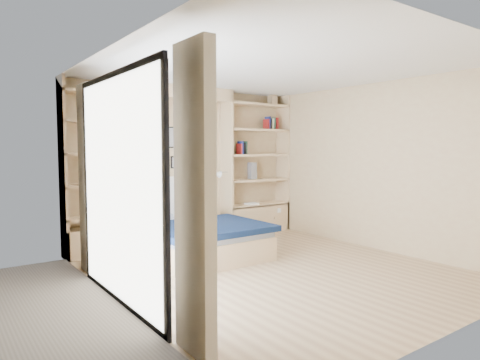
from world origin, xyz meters
TOP-DOWN VIEW (x-y plane):
  - ground at (0.00, 0.00)m, footprint 4.50×4.50m
  - room_shell at (-0.39, 1.52)m, footprint 4.50×4.50m
  - bed at (-0.40, 1.27)m, footprint 1.58×1.94m
  - photo_gallery at (-0.45, 2.22)m, footprint 1.48×0.02m
  - reading_lamps at (-0.30, 2.00)m, footprint 1.92×0.12m
  - shelf_decor at (1.30, 2.07)m, footprint 3.49×0.23m

SIDE VIEW (x-z plane):
  - ground at x=0.00m, z-range 0.00..0.00m
  - bed at x=-0.40m, z-range -0.27..0.80m
  - room_shell at x=-0.39m, z-range -1.17..3.33m
  - reading_lamps at x=-0.30m, z-range 1.03..1.17m
  - photo_gallery at x=-0.45m, z-range 1.19..2.01m
  - shelf_decor at x=1.30m, z-range 0.72..2.75m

